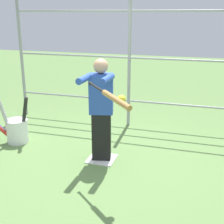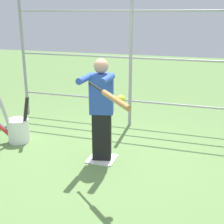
# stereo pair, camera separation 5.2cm
# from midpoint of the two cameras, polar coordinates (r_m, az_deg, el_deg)

# --- Properties ---
(ground_plane) EXTENTS (24.00, 24.00, 0.00)m
(ground_plane) POSITION_cam_midpoint_polar(r_m,az_deg,el_deg) (4.74, -1.50, -8.65)
(ground_plane) COLOR #608447
(home_plate) EXTENTS (0.40, 0.40, 0.02)m
(home_plate) POSITION_cam_midpoint_polar(r_m,az_deg,el_deg) (4.74, -1.50, -8.54)
(home_plate) COLOR white
(home_plate) RESTS_ON ground
(fence_backstop) EXTENTS (4.63, 0.06, 2.63)m
(fence_backstop) POSITION_cam_midpoint_polar(r_m,az_deg,el_deg) (5.84, 3.70, 9.89)
(fence_backstop) COLOR #939399
(fence_backstop) RESTS_ON ground
(batter) EXTENTS (0.38, 0.57, 1.51)m
(batter) POSITION_cam_midpoint_polar(r_m,az_deg,el_deg) (4.43, -1.65, 0.80)
(batter) COLOR black
(batter) RESTS_ON ground
(baseball_bat_swinging) EXTENTS (0.72, 0.66, 0.15)m
(baseball_bat_swinging) POSITION_cam_midpoint_polar(r_m,az_deg,el_deg) (3.50, 0.44, 2.65)
(baseball_bat_swinging) COLOR black
(softball_in_flight) EXTENTS (0.10, 0.10, 0.10)m
(softball_in_flight) POSITION_cam_midpoint_polar(r_m,az_deg,el_deg) (3.44, 2.07, 2.35)
(softball_in_flight) COLOR yellow
(bat_bucket) EXTENTS (0.83, 0.57, 0.88)m
(bat_bucket) POSITION_cam_midpoint_polar(r_m,az_deg,el_deg) (5.50, -16.82, -2.94)
(bat_bucket) COLOR white
(bat_bucket) RESTS_ON ground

